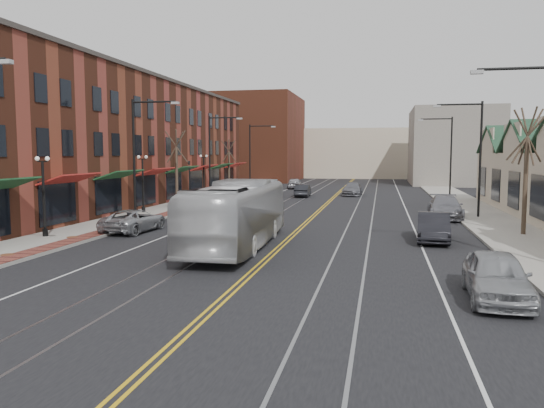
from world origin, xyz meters
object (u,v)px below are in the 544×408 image
at_px(parked_car_a, 497,276).
at_px(parked_car_c, 445,207).
at_px(parked_car_b, 433,227).
at_px(transit_bus, 238,215).
at_px(parked_suv, 134,221).
at_px(parked_car_d, 445,207).

distance_m(parked_car_a, parked_car_c, 21.39).
bearing_deg(parked_car_b, transit_bus, -154.12).
distance_m(parked_suv, parked_car_b, 16.80).
relative_size(parked_suv, parked_car_d, 1.09).
xyz_separation_m(parked_car_a, parked_car_d, (0.93, 22.43, -0.02)).
bearing_deg(parked_car_b, parked_car_a, -81.50).
xyz_separation_m(transit_bus, parked_car_a, (10.37, -7.32, -0.85)).
height_order(parked_car_a, parked_car_c, parked_car_c).
relative_size(transit_bus, parked_suv, 2.43).
bearing_deg(parked_car_b, parked_car_c, 84.44).
height_order(parked_car_a, parked_car_d, parked_car_a).
xyz_separation_m(parked_car_c, parked_car_d, (0.07, 1.05, -0.05)).
xyz_separation_m(parked_car_b, parked_car_d, (1.80, 11.29, -0.00)).
xyz_separation_m(parked_suv, parked_car_d, (18.60, 11.32, 0.08)).
distance_m(parked_car_b, parked_car_d, 11.44).
height_order(parked_suv, parked_car_a, parked_car_a).
distance_m(transit_bus, parked_car_b, 10.27).
height_order(parked_car_b, parked_car_d, parked_car_b).
distance_m(transit_bus, parked_car_a, 12.73).
bearing_deg(transit_bus, parked_car_d, -128.36).
bearing_deg(parked_car_d, parked_car_a, -85.61).
bearing_deg(parked_car_b, parked_suv, -175.89).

